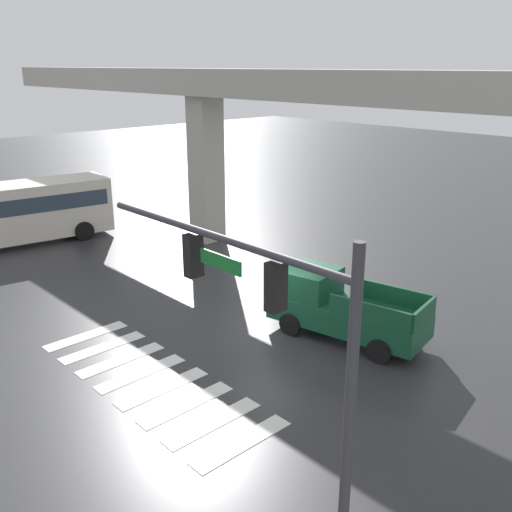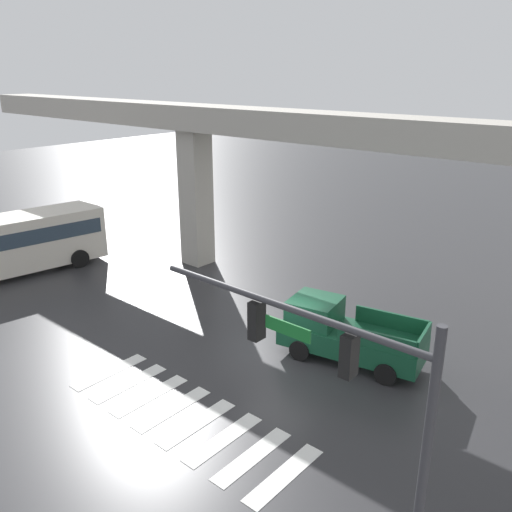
{
  "view_description": "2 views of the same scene",
  "coord_description": "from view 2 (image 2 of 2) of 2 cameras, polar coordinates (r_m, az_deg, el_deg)",
  "views": [
    {
      "loc": [
        12.42,
        -12.17,
        8.49
      ],
      "look_at": [
        -1.34,
        0.72,
        2.18
      ],
      "focal_mm": 40.22,
      "sensor_mm": 36.0,
      "label": 1
    },
    {
      "loc": [
        10.62,
        -13.58,
        9.95
      ],
      "look_at": [
        -2.07,
        1.16,
        3.17
      ],
      "focal_mm": 37.53,
      "sensor_mm": 36.0,
      "label": 2
    }
  ],
  "objects": [
    {
      "name": "ground_plane",
      "position": [
        19.9,
        2.39,
        -10.79
      ],
      "size": [
        120.0,
        120.0,
        0.0
      ],
      "primitive_type": "plane",
      "color": "#2D2D30"
    },
    {
      "name": "traffic_signal_mast",
      "position": [
        10.35,
        9.17,
        -13.56
      ],
      "size": [
        6.49,
        0.32,
        6.2
      ],
      "color": "#38383D",
      "rests_on": "ground"
    },
    {
      "name": "elevated_overpass",
      "position": [
        21.79,
        11.43,
        11.4
      ],
      "size": [
        56.57,
        2.12,
        8.32
      ],
      "color": "#ADA89E",
      "rests_on": "ground"
    },
    {
      "name": "pickup_truck",
      "position": [
        19.69,
        9.31,
        -8.13
      ],
      "size": [
        5.36,
        2.8,
        2.08
      ],
      "color": "#14472D",
      "rests_on": "ground"
    },
    {
      "name": "crosswalk_stripes",
      "position": [
        17.1,
        -7.66,
        -16.54
      ],
      "size": [
        8.25,
        2.8,
        0.01
      ],
      "color": "silver",
      "rests_on": "ground"
    }
  ]
}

